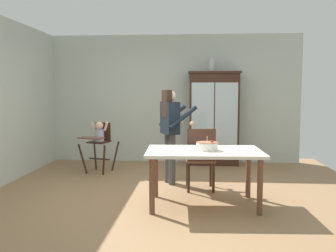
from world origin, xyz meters
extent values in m
plane|color=#93704C|center=(0.00, 0.00, 0.00)|extent=(6.24, 6.24, 0.00)
cube|color=beige|center=(0.00, 2.63, 1.35)|extent=(5.32, 0.06, 2.70)
cube|color=#382116|center=(0.85, 2.37, 0.94)|extent=(1.00, 0.42, 1.87)
cube|color=#382116|center=(0.85, 2.37, 1.89)|extent=(1.06, 0.48, 0.04)
cube|color=silver|center=(0.61, 2.15, 1.03)|extent=(0.45, 0.01, 1.31)
cube|color=silver|center=(1.08, 2.15, 1.03)|extent=(0.45, 0.01, 1.31)
cube|color=#382116|center=(0.85, 2.37, 1.03)|extent=(0.92, 0.36, 0.02)
cylinder|color=#B2B7B2|center=(0.79, 2.37, 2.02)|extent=(0.13, 0.13, 0.22)
cylinder|color=#B2B7B2|center=(0.79, 2.37, 2.16)|extent=(0.07, 0.07, 0.05)
cylinder|color=#382116|center=(-1.59, 1.30, 0.28)|extent=(0.16, 0.11, 0.56)
cylinder|color=#382116|center=(-1.17, 1.18, 0.28)|extent=(0.11, 0.17, 0.56)
cylinder|color=#382116|center=(-1.48, 1.72, 0.28)|extent=(0.11, 0.17, 0.56)
cylinder|color=#382116|center=(-1.05, 1.61, 0.28)|extent=(0.16, 0.11, 0.56)
cube|color=#382116|center=(-1.32, 1.45, 0.25)|extent=(0.42, 0.15, 0.02)
cube|color=#382116|center=(-1.32, 1.45, 0.57)|extent=(0.42, 0.42, 0.02)
cube|color=#382116|center=(-1.28, 1.60, 0.76)|extent=(0.30, 0.11, 0.34)
cube|color=brown|center=(-1.39, 1.19, 0.68)|extent=(0.49, 0.35, 0.02)
cylinder|color=#B2ADD1|center=(-1.32, 1.47, 0.70)|extent=(0.17, 0.17, 0.22)
sphere|color=beige|center=(-1.32, 1.47, 0.87)|extent=(0.15, 0.15, 0.15)
cylinder|color=beige|center=(-1.45, 1.51, 0.86)|extent=(0.10, 0.07, 0.17)
cylinder|color=beige|center=(-1.18, 1.44, 0.86)|extent=(0.10, 0.07, 0.17)
cylinder|color=#47474C|center=(0.09, 0.65, 0.41)|extent=(0.11, 0.11, 0.82)
cylinder|color=#47474C|center=(0.01, 0.80, 0.41)|extent=(0.11, 0.11, 0.82)
cube|color=#19232D|center=(0.05, 0.73, 1.08)|extent=(0.34, 0.41, 0.52)
cube|color=white|center=(0.14, 0.78, 1.08)|extent=(0.04, 0.06, 0.49)
sphere|color=beige|center=(0.05, 0.73, 1.43)|extent=(0.19, 0.19, 0.19)
cube|color=#382319|center=(0.00, 0.70, 1.31)|extent=(0.18, 0.22, 0.44)
cylinder|color=#19232D|center=(0.26, 0.62, 1.10)|extent=(0.47, 0.29, 0.37)
sphere|color=beige|center=(0.41, 0.69, 0.99)|extent=(0.08, 0.08, 0.08)
cylinder|color=#19232D|center=(0.08, 0.97, 1.10)|extent=(0.47, 0.29, 0.37)
sphere|color=beige|center=(0.22, 1.05, 0.99)|extent=(0.08, 0.08, 0.08)
cube|color=silver|center=(0.57, -0.39, 0.72)|extent=(1.53, 0.97, 0.04)
cylinder|color=brown|center=(-0.07, -0.78, 0.35)|extent=(0.07, 0.07, 0.70)
cylinder|color=brown|center=(1.24, -0.72, 0.35)|extent=(0.07, 0.07, 0.70)
cylinder|color=brown|center=(-0.11, -0.05, 0.35)|extent=(0.07, 0.07, 0.70)
cylinder|color=brown|center=(1.21, 0.01, 0.35)|extent=(0.07, 0.07, 0.70)
cylinder|color=white|center=(0.61, -0.40, 0.79)|extent=(0.28, 0.28, 0.10)
cylinder|color=#935B3D|center=(0.61, -0.40, 0.84)|extent=(0.27, 0.27, 0.01)
cylinder|color=#F2E5CC|center=(0.61, -0.40, 0.88)|extent=(0.01, 0.01, 0.06)
cone|color=yellow|center=(0.61, -0.40, 0.92)|extent=(0.02, 0.02, 0.02)
sphere|color=red|center=(0.67, -0.43, 0.87)|extent=(0.04, 0.04, 0.04)
cylinder|color=#382116|center=(0.71, 0.58, 0.23)|extent=(0.04, 0.04, 0.45)
cylinder|color=#382116|center=(0.34, 0.56, 0.23)|extent=(0.04, 0.04, 0.45)
cylinder|color=#382116|center=(0.73, 0.22, 0.23)|extent=(0.04, 0.04, 0.45)
cylinder|color=#382116|center=(0.36, 0.19, 0.23)|extent=(0.04, 0.04, 0.45)
cube|color=brown|center=(0.53, 0.39, 0.47)|extent=(0.47, 0.47, 0.03)
cube|color=#382116|center=(0.55, 0.19, 0.72)|extent=(0.42, 0.07, 0.48)
cylinder|color=#382116|center=(0.74, 0.20, 0.72)|extent=(0.03, 0.03, 0.48)
cylinder|color=#382116|center=(0.36, 0.18, 0.72)|extent=(0.03, 0.03, 0.48)
camera|label=1|loc=(0.43, -5.05, 1.50)|focal=38.40mm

